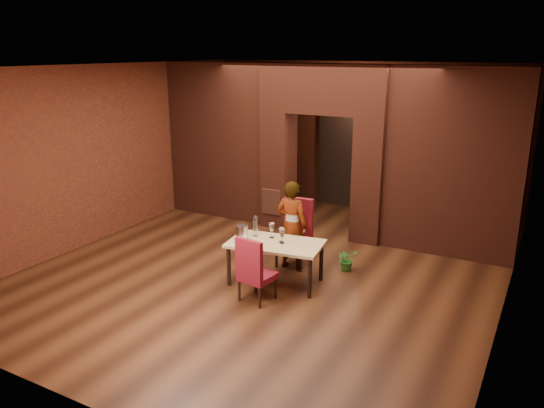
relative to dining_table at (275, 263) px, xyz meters
The scene contains 25 objects.
floor 0.69m from the dining_table, 123.82° to the left, with size 8.00×8.00×0.00m, color #402010.
ceiling 2.93m from the dining_table, 123.82° to the left, with size 7.00×8.00×0.04m, color silver.
wall_back 4.69m from the dining_table, 94.30° to the left, with size 7.00×0.04×3.20m, color maroon.
wall_front 3.73m from the dining_table, 95.54° to the right, with size 7.00×0.04×3.20m, color maroon.
wall_left 4.08m from the dining_table, behind, with size 0.04×8.00×3.20m, color maroon.
wall_right 3.44m from the dining_table, ahead, with size 0.04×8.00×3.20m, color maroon.
pillar_left 2.94m from the dining_table, 117.22° to the left, with size 0.55×0.55×2.30m, color maroon.
pillar_right 2.71m from the dining_table, 76.30° to the left, with size 0.55×0.55×2.30m, color maroon.
lintel 3.50m from the dining_table, 97.71° to the left, with size 2.45×0.55×0.90m, color maroon.
wing_wall_left 3.90m from the dining_table, 137.15° to the left, with size 2.27×0.35×3.20m, color maroon.
wing_wall_right 3.46m from the dining_table, 51.08° to the left, with size 2.27×0.35×3.20m, color maroon.
vent_panel 2.57m from the dining_table, 120.24° to the left, with size 0.40×0.03×0.50m, color brown.
rear_door 4.56m from the dining_table, 99.44° to the left, with size 0.90×0.08×2.10m, color black.
rear_door_frame 4.53m from the dining_table, 99.52° to the left, with size 1.02×0.04×2.22m, color black.
dining_table is the anchor object (origin of this frame).
chair_far 0.79m from the dining_table, 95.36° to the left, with size 0.50×0.50×1.10m, color maroon.
chair_near 0.65m from the dining_table, 85.34° to the right, with size 0.44×0.44×0.97m, color maroon.
person_seated 0.76m from the dining_table, 94.71° to the left, with size 0.53×0.35×1.46m, color white.
wine_glass_a 0.49m from the dining_table, 134.33° to the left, with size 0.09×0.09×0.23m, color white, non-canonical shape.
wine_glass_b 0.45m from the dining_table, 39.95° to the left, with size 0.09×0.09×0.22m, color white, non-canonical shape.
wine_glass_c 0.45m from the dining_table, ahead, with size 0.09×0.09×0.22m, color white, non-canonical shape.
tasting_sheet 0.48m from the dining_table, 140.34° to the right, with size 0.29×0.22×0.00m, color white.
wine_bucket 0.68m from the dining_table, 163.42° to the right, with size 0.19×0.19×0.23m, color #B9B9C0.
water_bottle 0.65m from the dining_table, 165.88° to the left, with size 0.08×0.08×0.33m, color silver.
potted_plant 1.27m from the dining_table, 51.27° to the left, with size 0.33×0.29×0.37m, color #2D7022.
Camera 1 is at (3.89, -7.09, 3.46)m, focal length 35.00 mm.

